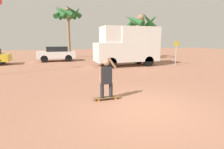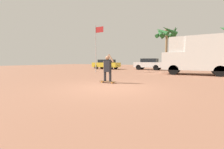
{
  "view_description": "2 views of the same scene",
  "coord_description": "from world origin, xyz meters",
  "px_view_note": "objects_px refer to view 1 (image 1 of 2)",
  "views": [
    {
      "loc": [
        -2.66,
        -4.75,
        2.16
      ],
      "look_at": [
        -0.61,
        1.39,
        0.9
      ],
      "focal_mm": 28.0,
      "sensor_mm": 36.0,
      "label": 1
    },
    {
      "loc": [
        3.37,
        -5.88,
        1.21
      ],
      "look_at": [
        -0.75,
        1.46,
        0.45
      ],
      "focal_mm": 24.0,
      "sensor_mm": 36.0,
      "label": 2
    }
  ],
  "objects_px": {
    "palm_tree_near_van": "(140,24)",
    "street_sign": "(176,50)",
    "parked_car_white": "(56,53)",
    "palm_tree_center_background": "(68,15)",
    "skateboard": "(106,98)",
    "person_skateboarder": "(106,77)",
    "camper_van": "(128,45)"
  },
  "relations": [
    {
      "from": "palm_tree_near_van",
      "to": "street_sign",
      "type": "height_order",
      "value": "palm_tree_near_van"
    },
    {
      "from": "parked_car_white",
      "to": "palm_tree_near_van",
      "type": "xyz_separation_m",
      "value": [
        9.56,
        -0.42,
        3.24
      ]
    },
    {
      "from": "palm_tree_center_background",
      "to": "street_sign",
      "type": "height_order",
      "value": "palm_tree_center_background"
    },
    {
      "from": "skateboard",
      "to": "palm_tree_center_background",
      "type": "bearing_deg",
      "value": 89.34
    },
    {
      "from": "person_skateboarder",
      "to": "camper_van",
      "type": "height_order",
      "value": "camper_van"
    },
    {
      "from": "street_sign",
      "to": "palm_tree_near_van",
      "type": "bearing_deg",
      "value": 93.4
    },
    {
      "from": "street_sign",
      "to": "parked_car_white",
      "type": "bearing_deg",
      "value": 146.15
    },
    {
      "from": "skateboard",
      "to": "street_sign",
      "type": "height_order",
      "value": "street_sign"
    },
    {
      "from": "skateboard",
      "to": "street_sign",
      "type": "distance_m",
      "value": 11.0
    },
    {
      "from": "person_skateboarder",
      "to": "parked_car_white",
      "type": "bearing_deg",
      "value": 96.14
    },
    {
      "from": "palm_tree_center_background",
      "to": "street_sign",
      "type": "relative_size",
      "value": 3.01
    },
    {
      "from": "street_sign",
      "to": "person_skateboarder",
      "type": "bearing_deg",
      "value": -140.88
    },
    {
      "from": "person_skateboarder",
      "to": "parked_car_white",
      "type": "xyz_separation_m",
      "value": [
        -1.46,
        13.55,
        -0.05
      ]
    },
    {
      "from": "skateboard",
      "to": "person_skateboarder",
      "type": "bearing_deg",
      "value": 180.0
    },
    {
      "from": "parked_car_white",
      "to": "palm_tree_center_background",
      "type": "height_order",
      "value": "palm_tree_center_background"
    },
    {
      "from": "camper_van",
      "to": "palm_tree_center_background",
      "type": "distance_m",
      "value": 10.49
    },
    {
      "from": "parked_car_white",
      "to": "camper_van",
      "type": "bearing_deg",
      "value": -43.52
    },
    {
      "from": "skateboard",
      "to": "camper_van",
      "type": "relative_size",
      "value": 0.19
    },
    {
      "from": "parked_car_white",
      "to": "palm_tree_near_van",
      "type": "bearing_deg",
      "value": -2.5
    },
    {
      "from": "palm_tree_near_van",
      "to": "person_skateboarder",
      "type": "bearing_deg",
      "value": -121.67
    },
    {
      "from": "skateboard",
      "to": "palm_tree_near_van",
      "type": "distance_m",
      "value": 15.94
    },
    {
      "from": "palm_tree_near_van",
      "to": "palm_tree_center_background",
      "type": "bearing_deg",
      "value": 153.83
    },
    {
      "from": "skateboard",
      "to": "parked_car_white",
      "type": "bearing_deg",
      "value": 96.14
    },
    {
      "from": "camper_van",
      "to": "palm_tree_near_van",
      "type": "distance_m",
      "value": 6.73
    },
    {
      "from": "camper_van",
      "to": "street_sign",
      "type": "distance_m",
      "value": 4.31
    },
    {
      "from": "skateboard",
      "to": "palm_tree_near_van",
      "type": "relative_size",
      "value": 0.19
    },
    {
      "from": "person_skateboarder",
      "to": "camper_van",
      "type": "bearing_deg",
      "value": 61.65
    },
    {
      "from": "parked_car_white",
      "to": "palm_tree_near_van",
      "type": "relative_size",
      "value": 0.71
    },
    {
      "from": "parked_car_white",
      "to": "palm_tree_center_background",
      "type": "xyz_separation_m",
      "value": [
        1.66,
        3.47,
        4.48
      ]
    },
    {
      "from": "palm_tree_center_background",
      "to": "camper_van",
      "type": "bearing_deg",
      "value": -65.22
    },
    {
      "from": "camper_van",
      "to": "parked_car_white",
      "type": "xyz_separation_m",
      "value": [
        -5.8,
        5.51,
        -0.96
      ]
    },
    {
      "from": "palm_tree_center_background",
      "to": "palm_tree_near_van",
      "type": "bearing_deg",
      "value": -26.17
    }
  ]
}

